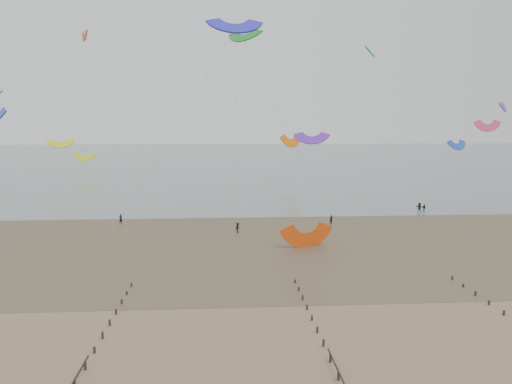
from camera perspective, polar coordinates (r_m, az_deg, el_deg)
ground at (r=44.99m, az=1.54°, el=-15.31°), size 500.00×500.00×0.00m
sea_and_shore at (r=77.59m, az=-3.82°, el=-5.21°), size 500.00×665.00×0.03m
kitesurfer_lead at (r=90.79m, az=-15.20°, el=-2.97°), size 0.71×0.57×1.71m
kitesurfers at (r=96.23m, az=13.52°, el=-2.29°), size 152.52×18.76×1.86m
grounded_kite at (r=72.22m, az=5.79°, el=-6.26°), size 7.97×6.95×3.73m
kites_airborne at (r=128.54m, az=-8.96°, el=9.66°), size 239.48×111.54×43.70m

